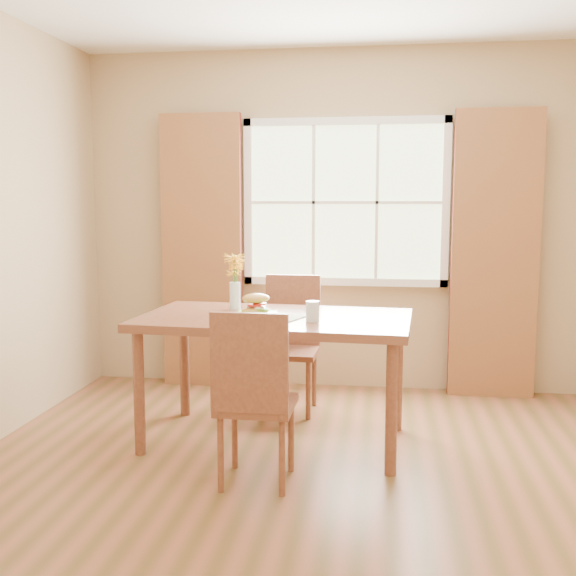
% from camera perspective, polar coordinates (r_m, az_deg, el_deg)
% --- Properties ---
extents(room, '(4.24, 3.84, 2.74)m').
position_cam_1_polar(room, '(3.53, 3.13, 4.66)').
color(room, brown).
rests_on(room, ground).
extents(window, '(1.62, 0.06, 1.32)m').
position_cam_1_polar(window, '(5.39, 4.86, 7.22)').
color(window, beige).
rests_on(window, room).
extents(curtain_left, '(0.65, 0.08, 2.20)m').
position_cam_1_polar(curtain_left, '(5.50, -7.29, 3.03)').
color(curtain_left, maroon).
rests_on(curtain_left, room).
extents(curtain_right, '(0.65, 0.08, 2.20)m').
position_cam_1_polar(curtain_right, '(5.38, 17.10, 2.65)').
color(curtain_right, maroon).
rests_on(curtain_right, room).
extents(dining_table, '(1.71, 1.04, 0.81)m').
position_cam_1_polar(dining_table, '(4.19, -1.11, -3.50)').
color(dining_table, brown).
rests_on(dining_table, room).
extents(chair_near, '(0.40, 0.40, 0.96)m').
position_cam_1_polar(chair_near, '(3.57, -2.93, -8.74)').
color(chair_near, brown).
rests_on(chair_near, room).
extents(chair_far, '(0.42, 0.42, 0.97)m').
position_cam_1_polar(chair_far, '(4.91, 0.23, -4.12)').
color(chair_far, brown).
rests_on(chair_far, room).
extents(placemat, '(0.54, 0.47, 0.01)m').
position_cam_1_polar(placemat, '(4.11, -2.28, -2.50)').
color(placemat, beige).
rests_on(placemat, dining_table).
extents(plate, '(0.28, 0.28, 0.01)m').
position_cam_1_polar(plate, '(4.11, -2.62, -2.37)').
color(plate, '#5EDD37').
rests_on(plate, placemat).
extents(croissant_sandwich, '(0.21, 0.19, 0.13)m').
position_cam_1_polar(croissant_sandwich, '(4.11, -2.75, -1.39)').
color(croissant_sandwich, gold).
rests_on(croissant_sandwich, plate).
extents(water_glass, '(0.08, 0.08, 0.12)m').
position_cam_1_polar(water_glass, '(3.99, 2.09, -2.02)').
color(water_glass, silver).
rests_on(water_glass, dining_table).
extents(flower_vase, '(0.15, 0.15, 0.37)m').
position_cam_1_polar(flower_vase, '(4.42, -4.51, 1.15)').
color(flower_vase, silver).
rests_on(flower_vase, dining_table).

